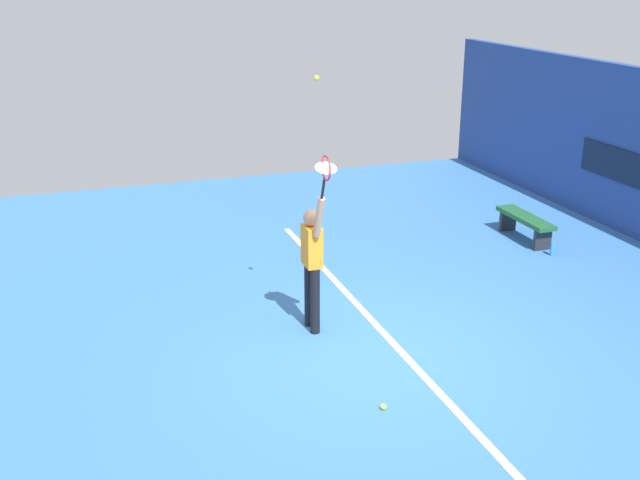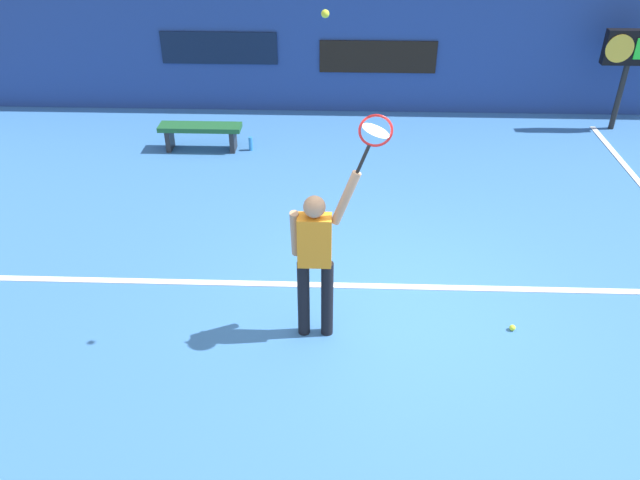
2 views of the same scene
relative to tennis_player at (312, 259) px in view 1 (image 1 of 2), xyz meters
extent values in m
plane|color=#3870B2|center=(0.90, 0.49, -1.01)|extent=(18.00, 18.00, 0.00)
cube|color=#0C1933|center=(-2.10, 6.62, 0.21)|extent=(2.20, 0.03, 0.60)
cube|color=white|center=(0.90, 0.85, -1.00)|extent=(10.00, 0.10, 0.01)
cylinder|color=black|center=(-0.13, 0.00, -0.55)|extent=(0.13, 0.13, 0.92)
cylinder|color=black|center=(0.12, 0.00, -0.55)|extent=(0.13, 0.13, 0.92)
cube|color=orange|center=(-0.01, 0.00, 0.18)|extent=(0.34, 0.20, 0.55)
sphere|color=tan|center=(-0.01, 0.00, 0.57)|extent=(0.22, 0.22, 0.22)
cylinder|color=tan|center=(0.29, 0.00, 0.67)|extent=(0.28, 0.09, 0.58)
cylinder|color=tan|center=(-0.21, 0.08, 0.21)|extent=(0.09, 0.23, 0.58)
cylinder|color=black|center=(0.44, 0.00, 1.08)|extent=(0.14, 0.03, 0.29)
torus|color=red|center=(0.55, 0.00, 1.36)|extent=(0.40, 0.02, 0.40)
cylinder|color=silver|center=(0.55, 0.00, 1.36)|extent=(0.25, 0.27, 0.10)
sphere|color=#CCE033|center=(0.09, 0.03, 2.36)|extent=(0.07, 0.07, 0.07)
cube|color=#1E592D|center=(-2.17, 4.73, -0.60)|extent=(1.40, 0.36, 0.08)
cube|color=#262628|center=(-2.72, 4.73, -0.83)|extent=(0.08, 0.32, 0.37)
cube|color=#262628|center=(-1.62, 4.73, -0.83)|extent=(0.08, 0.32, 0.37)
cylinder|color=#338CD8|center=(-1.32, 4.73, -0.89)|extent=(0.07, 0.07, 0.24)
sphere|color=#CCE033|center=(2.16, 0.11, -0.98)|extent=(0.07, 0.07, 0.07)
camera|label=1|loc=(8.84, -2.92, 3.60)|focal=42.68mm
camera|label=2|loc=(0.24, -5.32, 3.58)|focal=35.61mm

